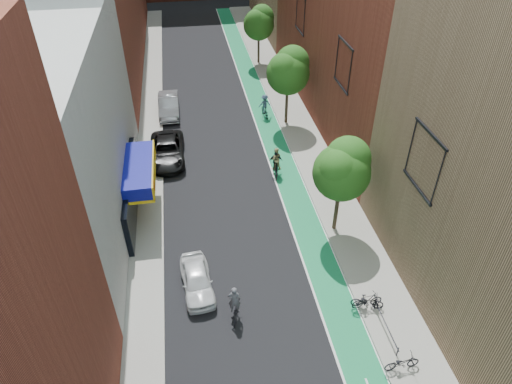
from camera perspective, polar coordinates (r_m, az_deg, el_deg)
name	(u,v)px	position (r m, az deg, el deg)	size (l,w,h in m)	color
bike_lane	(264,114)	(41.75, 0.96, 9.70)	(2.00, 68.00, 0.01)	#167D41
sidewalk_left	(151,122)	(41.28, -12.99, 8.48)	(2.00, 68.00, 0.15)	gray
sidewalk_right	(291,111)	(42.19, 4.35, 10.02)	(3.00, 68.00, 0.15)	gray
building_left_white	(45,137)	(28.97, -24.89, 6.20)	(8.00, 20.00, 12.00)	silver
tree_near	(343,168)	(26.51, 10.78, 2.92)	(3.40, 3.36, 6.42)	#332619
tree_mid	(289,70)	(38.25, 4.09, 15.00)	(3.55, 3.53, 6.74)	#332619
tree_far	(259,22)	(51.31, 0.38, 20.48)	(3.30, 3.25, 6.21)	#332619
parked_car_white	(197,280)	(25.23, -7.40, -10.85)	(1.58, 3.92, 1.34)	silver
parked_car_black	(167,151)	(35.58, -11.05, 5.09)	(2.57, 5.58, 1.55)	black
parked_car_silver	(169,105)	(42.21, -10.86, 10.60)	(1.75, 5.02, 1.65)	#96989E
cyclist_lead	(235,307)	(23.82, -2.67, -14.19)	(0.87, 1.76, 2.09)	black
cyclist_lane_near	(276,162)	(33.29, 2.47, 3.73)	(0.91, 1.50, 2.10)	black
cyclist_lane_mid	(276,166)	(33.31, 2.51, 3.24)	(0.99, 1.98, 1.95)	black
cyclist_lane_far	(265,107)	(41.05, 1.09, 10.58)	(1.15, 1.84, 2.03)	black
parked_bike_near	(367,302)	(24.85, 13.74, -13.16)	(0.59, 1.68, 0.88)	black
parked_bike_mid	(367,300)	(24.83, 13.74, -13.02)	(0.47, 1.66, 1.00)	black
parked_bike_far	(402,363)	(23.12, 17.79, -19.64)	(0.59, 1.68, 0.88)	black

